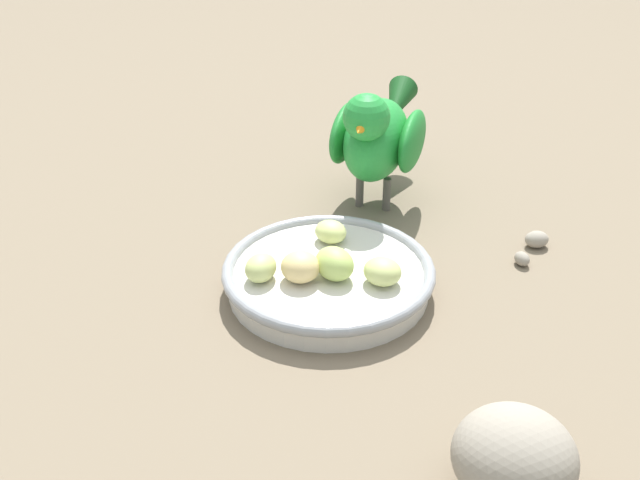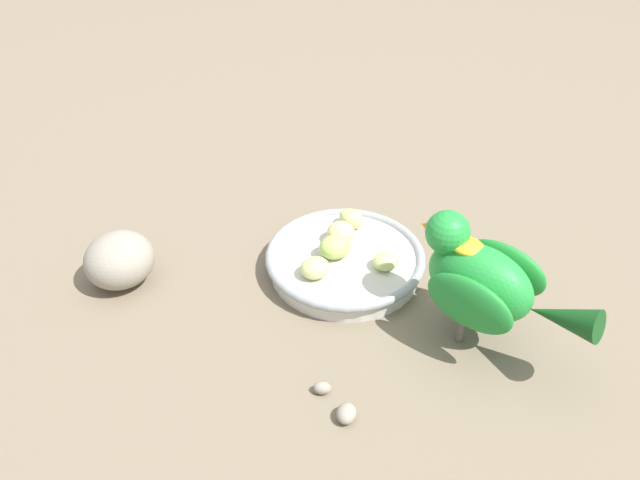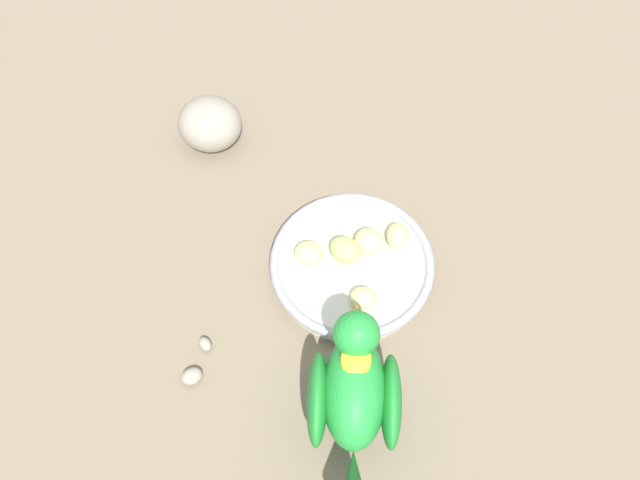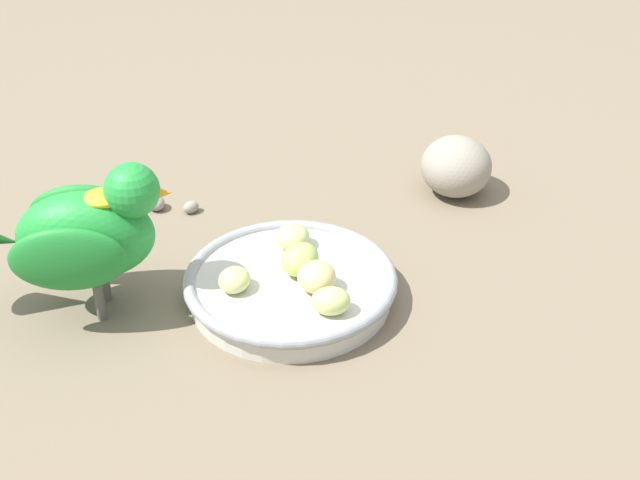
{
  "view_description": "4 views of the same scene",
  "coord_description": "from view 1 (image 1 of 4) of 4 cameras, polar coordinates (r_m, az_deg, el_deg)",
  "views": [
    {
      "loc": [
        -0.31,
        -0.51,
        0.41
      ],
      "look_at": [
        0.01,
        -0.0,
        0.06
      ],
      "focal_mm": 46.75,
      "sensor_mm": 36.0,
      "label": 1
    },
    {
      "loc": [
        0.61,
        -0.13,
        0.51
      ],
      "look_at": [
        0.01,
        -0.03,
        0.04
      ],
      "focal_mm": 37.91,
      "sensor_mm": 36.0,
      "label": 2
    },
    {
      "loc": [
        0.33,
        0.23,
        0.76
      ],
      "look_at": [
        0.04,
        -0.03,
        0.06
      ],
      "focal_mm": 41.56,
      "sensor_mm": 36.0,
      "label": 3
    },
    {
      "loc": [
        -0.34,
        0.45,
        0.42
      ],
      "look_at": [
        -0.0,
        -0.02,
        0.06
      ],
      "focal_mm": 45.19,
      "sensor_mm": 36.0,
      "label": 4
    }
  ],
  "objects": [
    {
      "name": "pebble_1",
      "position": [
        0.79,
        13.66,
        -1.26
      ],
      "size": [
        0.02,
        0.02,
        0.01
      ],
      "primitive_type": "ellipsoid",
      "rotation": [
        0.0,
        0.0,
        1.36
      ],
      "color": "gray",
      "rests_on": "ground_plane"
    },
    {
      "name": "parrot",
      "position": [
        0.84,
        3.95,
        7.26
      ],
      "size": [
        0.17,
        0.15,
        0.14
      ],
      "rotation": [
        0.0,
        0.0,
        -2.44
      ],
      "color": "#59544C",
      "rests_on": "ground_plane"
    },
    {
      "name": "apple_piece_4",
      "position": [
        0.71,
        -4.08,
        -1.91
      ],
      "size": [
        0.04,
        0.04,
        0.02
      ],
      "primitive_type": "ellipsoid",
      "rotation": [
        0.0,
        0.0,
        0.64
      ],
      "color": "#C6D17A",
      "rests_on": "feeding_bowl"
    },
    {
      "name": "apple_piece_0",
      "position": [
        0.7,
        4.3,
        -2.17
      ],
      "size": [
        0.04,
        0.04,
        0.02
      ],
      "primitive_type": "ellipsoid",
      "rotation": [
        0.0,
        0.0,
        5.04
      ],
      "color": "#C6D17A",
      "rests_on": "feeding_bowl"
    },
    {
      "name": "rock_large",
      "position": [
        0.55,
        13.15,
        -14.3
      ],
      "size": [
        0.11,
        0.11,
        0.06
      ],
      "primitive_type": "ellipsoid",
      "rotation": [
        0.0,
        0.0,
        5.27
      ],
      "color": "gray",
      "rests_on": "ground_plane"
    },
    {
      "name": "apple_piece_1",
      "position": [
        0.71,
        1.0,
        -1.63
      ],
      "size": [
        0.03,
        0.04,
        0.03
      ],
      "primitive_type": "ellipsoid",
      "rotation": [
        0.0,
        0.0,
        4.76
      ],
      "color": "#B2CC66",
      "rests_on": "feeding_bowl"
    },
    {
      "name": "ground_plane",
      "position": [
        0.73,
        -0.73,
        -3.98
      ],
      "size": [
        4.0,
        4.0,
        0.0
      ],
      "primitive_type": "plane",
      "color": "#756651"
    },
    {
      "name": "apple_piece_2",
      "position": [
        0.76,
        0.74,
        0.57
      ],
      "size": [
        0.03,
        0.04,
        0.02
      ],
      "primitive_type": "ellipsoid",
      "rotation": [
        0.0,
        0.0,
        1.89
      ],
      "color": "#C6D17A",
      "rests_on": "feeding_bowl"
    },
    {
      "name": "pebble_0",
      "position": [
        0.82,
        14.61,
        0.05
      ],
      "size": [
        0.03,
        0.03,
        0.02
      ],
      "primitive_type": "ellipsoid",
      "rotation": [
        0.0,
        0.0,
        2.76
      ],
      "color": "gray",
      "rests_on": "ground_plane"
    },
    {
      "name": "feeding_bowl",
      "position": [
        0.73,
        0.66,
        -2.61
      ],
      "size": [
        0.19,
        0.19,
        0.03
      ],
      "color": "beige",
      "rests_on": "ground_plane"
    },
    {
      "name": "apple_piece_3",
      "position": [
        0.7,
        -1.46,
        -1.75
      ],
      "size": [
        0.05,
        0.05,
        0.03
      ],
      "primitive_type": "ellipsoid",
      "rotation": [
        0.0,
        0.0,
        5.24
      ],
      "color": "#E5C67F",
      "rests_on": "feeding_bowl"
    }
  ]
}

